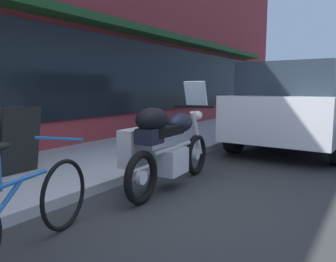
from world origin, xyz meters
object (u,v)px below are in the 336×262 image
Objects in this scene: touring_motorcycle at (165,143)px; parked_bicycle at (21,212)px; parked_minivan at (305,104)px; sandwich_board_sign at (16,140)px.

touring_motorcycle is 1.24× the size of parked_bicycle.
parked_minivan is at bearing -7.79° from parked_bicycle.
sandwich_board_sign is (-0.78, 1.91, -0.02)m from touring_motorcycle.
touring_motorcycle is 2.28× the size of sandwich_board_sign.
parked_minivan is (6.25, -0.86, 0.57)m from parked_bicycle.
parked_minivan reaches higher than parked_bicycle.
parked_bicycle is 6.34m from parked_minivan.
parked_minivan is 5.75m from sandwich_board_sign.
sandwich_board_sign is at bearing 112.16° from touring_motorcycle.
touring_motorcycle is 4.34m from parked_minivan.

